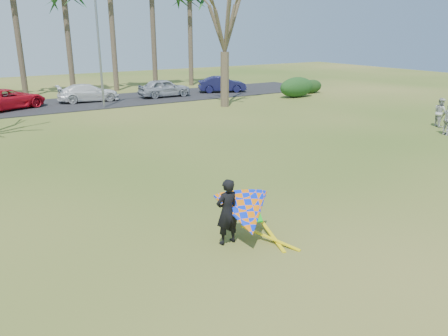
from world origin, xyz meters
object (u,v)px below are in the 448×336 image
streetlight (101,45)px  pedestrian_b (448,120)px  car_4 (164,88)px  car_5 (222,84)px  bare_tree_right (225,14)px  kite_flyer (244,214)px  car_2 (7,99)px  car_3 (88,93)px  pedestrian_a (440,112)px

streetlight → pedestrian_b: bearing=-54.4°
car_4 → car_5: size_ratio=1.03×
bare_tree_right → kite_flyer: bearing=-120.6°
kite_flyer → car_2: bearing=96.2°
car_2 → pedestrian_b: bearing=-162.0°
car_2 → car_3: car_2 is taller
car_5 → pedestrian_b: (1.56, -20.94, 0.10)m
car_3 → car_4: car_4 is taller
car_3 → streetlight: bearing=-169.0°
bare_tree_right → pedestrian_a: bare_tree_right is taller
car_4 → pedestrian_b: 22.23m
streetlight → car_2: streetlight is taller
car_2 → pedestrian_a: 28.88m
pedestrian_b → car_4: bearing=34.9°
streetlight → car_2: 7.77m
pedestrian_a → kite_flyer: 19.33m
pedestrian_b → car_3: bearing=47.5°
car_5 → pedestrian_a: pedestrian_a is taller
car_5 → car_2: bearing=110.2°
streetlight → kite_flyer: (-3.42, -23.03, -3.61)m
car_3 → car_5: 11.96m
car_3 → car_5: car_5 is taller
pedestrian_a → streetlight: bearing=66.4°
pedestrian_a → pedestrian_b: 2.33m
bare_tree_right → car_4: (-1.94, 6.59, -5.76)m
car_5 → pedestrian_a: 19.64m
streetlight → car_5: size_ratio=1.87×
bare_tree_right → car_4: size_ratio=2.09×
streetlight → car_3: bearing=95.3°
pedestrian_b → kite_flyer: size_ratio=0.72×
car_4 → car_5: bearing=-89.2°
car_2 → kite_flyer: (2.80, -25.89, 0.06)m
pedestrian_a → car_5: bearing=34.6°
streetlight → car_4: bearing=23.7°
car_3 → car_2: bearing=101.1°
car_4 → pedestrian_b: (7.27, -21.01, 0.05)m
bare_tree_right → pedestrian_b: bare_tree_right is taller
car_2 → kite_flyer: kite_flyer is taller
car_2 → car_4: size_ratio=1.20×
car_4 → car_5: car_4 is taller
car_2 → streetlight: bearing=-139.1°
bare_tree_right → pedestrian_a: bearing=-61.2°
car_4 → pedestrian_a: bearing=-153.6°
car_3 → car_5: (11.93, -0.90, 0.02)m
bare_tree_right → kite_flyer: bare_tree_right is taller
car_4 → car_5: 5.71m
bare_tree_right → kite_flyer: 22.84m
car_3 → car_4: (6.21, -0.83, 0.06)m
car_5 → pedestrian_a: (3.28, -19.37, 0.09)m
car_3 → pedestrian_b: 25.67m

